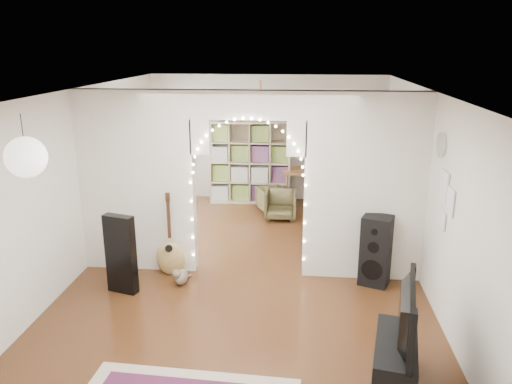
# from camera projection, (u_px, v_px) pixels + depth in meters

# --- Properties ---
(floor) EXTENTS (7.50, 7.50, 0.00)m
(floor) POSITION_uv_depth(u_px,v_px,m) (249.00, 270.00, 7.57)
(floor) COLOR black
(floor) RESTS_ON ground
(ceiling) EXTENTS (5.00, 7.50, 0.02)m
(ceiling) POSITION_uv_depth(u_px,v_px,m) (248.00, 90.00, 6.81)
(ceiling) COLOR white
(ceiling) RESTS_ON wall_back
(wall_back) EXTENTS (5.00, 0.02, 2.70)m
(wall_back) POSITION_uv_depth(u_px,v_px,m) (267.00, 138.00, 10.77)
(wall_back) COLOR silver
(wall_back) RESTS_ON floor
(wall_front) EXTENTS (5.00, 0.02, 2.70)m
(wall_front) POSITION_uv_depth(u_px,v_px,m) (192.00, 324.00, 3.61)
(wall_front) COLOR silver
(wall_front) RESTS_ON floor
(wall_left) EXTENTS (0.02, 7.50, 2.70)m
(wall_left) POSITION_uv_depth(u_px,v_px,m) (82.00, 181.00, 7.42)
(wall_left) COLOR silver
(wall_left) RESTS_ON floor
(wall_right) EXTENTS (0.02, 7.50, 2.70)m
(wall_right) POSITION_uv_depth(u_px,v_px,m) (426.00, 190.00, 6.96)
(wall_right) COLOR silver
(wall_right) RESTS_ON floor
(divider_wall) EXTENTS (5.00, 0.20, 2.70)m
(divider_wall) POSITION_uv_depth(u_px,v_px,m) (249.00, 180.00, 7.17)
(divider_wall) COLOR silver
(divider_wall) RESTS_ON floor
(fairy_lights) EXTENTS (1.64, 0.04, 1.60)m
(fairy_lights) POSITION_uv_depth(u_px,v_px,m) (247.00, 174.00, 7.01)
(fairy_lights) COLOR #FFEABF
(fairy_lights) RESTS_ON divider_wall
(window) EXTENTS (0.04, 1.20, 1.40)m
(window) POSITION_uv_depth(u_px,v_px,m) (125.00, 147.00, 9.09)
(window) COLOR white
(window) RESTS_ON wall_left
(wall_clock) EXTENTS (0.03, 0.31, 0.31)m
(wall_clock) POSITION_uv_depth(u_px,v_px,m) (442.00, 145.00, 6.18)
(wall_clock) COLOR white
(wall_clock) RESTS_ON wall_right
(picture_frames) EXTENTS (0.02, 0.50, 0.70)m
(picture_frames) POSITION_uv_depth(u_px,v_px,m) (445.00, 201.00, 5.97)
(picture_frames) COLOR white
(picture_frames) RESTS_ON wall_right
(paper_lantern) EXTENTS (0.40, 0.40, 0.40)m
(paper_lantern) POSITION_uv_depth(u_px,v_px,m) (26.00, 157.00, 4.82)
(paper_lantern) COLOR white
(paper_lantern) RESTS_ON ceiling
(ceiling_fan) EXTENTS (1.10, 1.10, 0.30)m
(ceiling_fan) POSITION_uv_depth(u_px,v_px,m) (261.00, 97.00, 8.80)
(ceiling_fan) COLOR #C68442
(ceiling_fan) RESTS_ON ceiling
(guitar_case) EXTENTS (0.45, 0.25, 1.11)m
(guitar_case) POSITION_uv_depth(u_px,v_px,m) (121.00, 254.00, 6.78)
(guitar_case) COLOR black
(guitar_case) RESTS_ON floor
(acoustic_guitar) EXTENTS (0.46, 0.26, 1.08)m
(acoustic_guitar) POSITION_uv_depth(u_px,v_px,m) (170.00, 245.00, 7.30)
(acoustic_guitar) COLOR #AF8046
(acoustic_guitar) RESTS_ON floor
(tabby_cat) EXTENTS (0.27, 0.44, 0.29)m
(tabby_cat) POSITION_uv_depth(u_px,v_px,m) (181.00, 276.00, 7.11)
(tabby_cat) COLOR brown
(tabby_cat) RESTS_ON floor
(floor_speaker) EXTENTS (0.49, 0.46, 1.02)m
(floor_speaker) POSITION_uv_depth(u_px,v_px,m) (376.00, 251.00, 7.02)
(floor_speaker) COLOR black
(floor_speaker) RESTS_ON floor
(media_console) EXTENTS (0.58, 1.06, 0.50)m
(media_console) POSITION_uv_depth(u_px,v_px,m) (395.00, 363.00, 4.96)
(media_console) COLOR black
(media_console) RESTS_ON floor
(tv) EXTENTS (0.34, 1.08, 0.62)m
(tv) POSITION_uv_depth(u_px,v_px,m) (399.00, 313.00, 4.80)
(tv) COLOR black
(tv) RESTS_ON media_console
(bookcase) EXTENTS (1.76, 0.61, 1.76)m
(bookcase) POSITION_uv_depth(u_px,v_px,m) (250.00, 162.00, 10.70)
(bookcase) COLOR beige
(bookcase) RESTS_ON floor
(dining_table) EXTENTS (1.25, 0.87, 0.76)m
(dining_table) POSITION_uv_depth(u_px,v_px,m) (311.00, 172.00, 10.64)
(dining_table) COLOR brown
(dining_table) RESTS_ON floor
(flower_vase) EXTENTS (0.19, 0.19, 0.19)m
(flower_vase) POSITION_uv_depth(u_px,v_px,m) (311.00, 165.00, 10.59)
(flower_vase) COLOR white
(flower_vase) RESTS_ON dining_table
(dining_chair_left) EXTENTS (0.60, 0.62, 0.56)m
(dining_chair_left) POSITION_uv_depth(u_px,v_px,m) (281.00, 205.00, 9.79)
(dining_chair_left) COLOR #4D4626
(dining_chair_left) RESTS_ON floor
(dining_chair_right) EXTENTS (0.70, 0.71, 0.49)m
(dining_chair_right) POSITION_uv_depth(u_px,v_px,m) (272.00, 199.00, 10.27)
(dining_chair_right) COLOR #4D4626
(dining_chair_right) RESTS_ON floor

